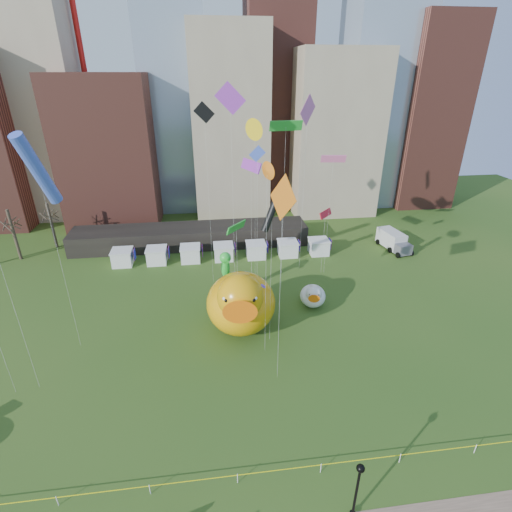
{
  "coord_description": "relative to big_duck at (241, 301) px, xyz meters",
  "views": [
    {
      "loc": [
        -0.99,
        -17.48,
        26.15
      ],
      "look_at": [
        2.83,
        11.65,
        12.0
      ],
      "focal_mm": 27.0,
      "sensor_mm": 36.0,
      "label": 1
    }
  ],
  "objects": [
    {
      "name": "kite_3",
      "position": [
        -0.36,
        -0.69,
        8.82
      ],
      "size": [
        2.07,
        2.29,
        13.0
      ],
      "color": "silver",
      "rests_on": "ground"
    },
    {
      "name": "kite_14",
      "position": [
        2.08,
        -3.86,
        14.92
      ],
      "size": [
        0.66,
        1.49,
        19.46
      ],
      "color": "silver",
      "rests_on": "ground"
    },
    {
      "name": "box_truck",
      "position": [
        26.47,
        18.52,
        -2.25
      ],
      "size": [
        3.56,
        6.9,
        2.8
      ],
      "rotation": [
        0.0,
        0.0,
        0.18
      ],
      "color": "silver",
      "rests_on": "ground"
    },
    {
      "name": "kite_7",
      "position": [
        -0.31,
        3.73,
        19.63
      ],
      "size": [
        2.99,
        0.29,
        25.34
      ],
      "color": "silver",
      "rests_on": "ground"
    },
    {
      "name": "seahorse_green",
      "position": [
        -1.23,
        7.06,
        0.92
      ],
      "size": [
        1.63,
        1.92,
        6.34
      ],
      "rotation": [
        0.0,
        0.0,
        0.18
      ],
      "color": "silver",
      "rests_on": "ground"
    },
    {
      "name": "kite_11",
      "position": [
        5.95,
        7.73,
        17.0
      ],
      "size": [
        3.72,
        0.85,
        21.36
      ],
      "color": "silver",
      "rests_on": "ground"
    },
    {
      "name": "small_duck",
      "position": [
        9.13,
        3.63,
        -2.18
      ],
      "size": [
        3.83,
        4.57,
        3.28
      ],
      "rotation": [
        0.0,
        0.0,
        -0.22
      ],
      "color": "white",
      "rests_on": "ground"
    },
    {
      "name": "kite_9",
      "position": [
        9.94,
        13.99,
        17.86
      ],
      "size": [
        2.63,
        2.77,
        23.72
      ],
      "color": "silver",
      "rests_on": "ground"
    },
    {
      "name": "pavilion",
      "position": [
        -5.97,
        24.25,
        -2.08
      ],
      "size": [
        38.0,
        6.0,
        3.2
      ],
      "primitive_type": "cube",
      "color": "black",
      "rests_on": "ground"
    },
    {
      "name": "ground",
      "position": [
        -1.97,
        -17.75,
        -3.68
      ],
      "size": [
        160.0,
        160.0,
        0.0
      ],
      "primitive_type": "plane",
      "color": "#295019",
      "rests_on": "ground"
    },
    {
      "name": "kite_10",
      "position": [
        -2.78,
        11.26,
        17.59
      ],
      "size": [
        2.42,
        0.29,
        23.15
      ],
      "color": "silver",
      "rests_on": "ground"
    },
    {
      "name": "skyline",
      "position": [
        0.28,
        43.32,
        17.76
      ],
      "size": [
        101.0,
        23.0,
        68.0
      ],
      "color": "brown",
      "rests_on": "ground"
    },
    {
      "name": "kite_6",
      "position": [
        2.67,
        -7.81,
        13.69
      ],
      "size": [
        1.31,
        3.63,
        19.47
      ],
      "color": "silver",
      "rests_on": "ground"
    },
    {
      "name": "seahorse_purple",
      "position": [
        2.08,
        -0.01,
        0.43
      ],
      "size": [
        1.44,
        1.71,
        5.69
      ],
      "rotation": [
        0.0,
        0.0,
        0.15
      ],
      "color": "silver",
      "rests_on": "ground"
    },
    {
      "name": "vendor_tents",
      "position": [
        -0.95,
        18.25,
        -2.58
      ],
      "size": [
        33.24,
        2.8,
        2.4
      ],
      "color": "white",
      "rests_on": "ground"
    },
    {
      "name": "caution_tape",
      "position": [
        -1.97,
        -17.75,
        -3.0
      ],
      "size": [
        50.0,
        0.06,
        0.9
      ],
      "color": "white",
      "rests_on": "ground"
    },
    {
      "name": "big_duck",
      "position": [
        0.0,
        0.0,
        0.0
      ],
      "size": [
        8.49,
        10.81,
        8.02
      ],
      "rotation": [
        0.0,
        0.0,
        -0.11
      ],
      "color": "orange",
      "rests_on": "ground"
    },
    {
      "name": "kite_13",
      "position": [
        -17.14,
        -0.5,
        14.89
      ],
      "size": [
        2.33,
        4.08,
        21.92
      ],
      "color": "silver",
      "rests_on": "ground"
    },
    {
      "name": "bare_trees",
      "position": [
        -32.14,
        22.79,
        0.33
      ],
      "size": [
        8.44,
        6.44,
        8.5
      ],
      "color": "#382B21",
      "rests_on": "ground"
    },
    {
      "name": "kite_1",
      "position": [
        13.06,
        11.97,
        12.42
      ],
      "size": [
        3.18,
        0.84,
        16.68
      ],
      "color": "silver",
      "rests_on": "ground"
    },
    {
      "name": "kite_2",
      "position": [
        2.86,
        -2.14,
        10.91
      ],
      "size": [
        2.38,
        1.62,
        16.59
      ],
      "color": "silver",
      "rests_on": "ground"
    },
    {
      "name": "lamppost",
      "position": [
        5.24,
        -20.95,
        -0.6
      ],
      "size": [
        0.53,
        0.53,
        5.05
      ],
      "color": "black",
      "rests_on": "footpath"
    },
    {
      "name": "kite_15",
      "position": [
        1.93,
        6.33,
        13.13
      ],
      "size": [
        1.97,
        3.6,
        17.45
      ],
      "color": "silver",
      "rests_on": "ground"
    },
    {
      "name": "kite_5",
      "position": [
        1.96,
        1.45,
        14.32
      ],
      "size": [
        1.59,
        0.31,
        19.89
      ],
      "color": "silver",
      "rests_on": "ground"
    },
    {
      "name": "kite_4",
      "position": [
        2.67,
        8.65,
        16.63
      ],
      "size": [
        1.28,
        2.28,
        21.54
      ],
      "color": "silver",
      "rests_on": "ground"
    },
    {
      "name": "kite_8",
      "position": [
        12.69,
        12.17,
        5.14
      ],
      "size": [
        2.32,
        2.39,
        9.3
      ],
      "color": "silver",
      "rests_on": "ground"
    }
  ]
}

